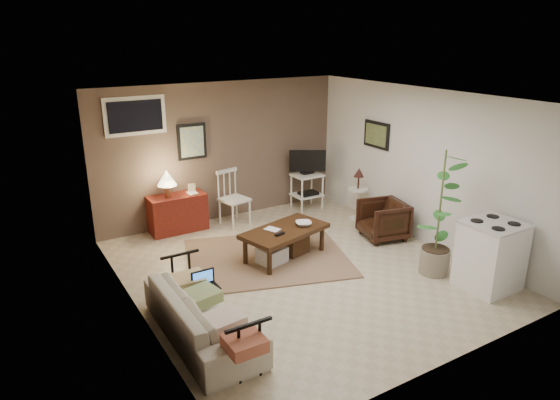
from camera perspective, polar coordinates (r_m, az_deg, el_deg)
floor at (r=7.09m, az=2.32°, el=-8.01°), size 5.00×5.00×0.00m
art_back at (r=8.47m, az=-10.04°, el=6.60°), size 0.50×0.03×0.60m
art_right at (r=8.70m, az=10.98°, el=7.33°), size 0.03×0.60×0.45m
window at (r=8.11m, az=-16.23°, el=9.21°), size 0.96×0.03×0.60m
rug at (r=7.43m, az=-1.51°, el=-6.59°), size 2.76×2.46×0.02m
coffee_table at (r=7.33m, az=0.49°, el=-4.72°), size 1.41×0.97×0.49m
sofa at (r=5.57m, az=-8.97°, el=-12.02°), size 0.54×1.85×0.72m
sofa_pillows at (r=5.38m, az=-7.67°, el=-12.18°), size 0.35×1.76×0.12m
sofa_end_rails at (r=5.63m, az=-7.92°, el=-12.21°), size 0.50×1.84×0.62m
laptop at (r=5.84m, az=-8.61°, el=-9.30°), size 0.28×0.21×0.19m
red_console at (r=8.46m, az=-11.73°, el=-1.10°), size 0.94×0.42×1.09m
spindle_chair at (r=8.61m, az=-5.32°, el=0.07°), size 0.51×0.51×0.95m
tv_stand at (r=9.30m, az=3.15°, el=2.52°), size 0.61×0.43×1.13m
side_table at (r=8.86m, az=8.92°, el=1.40°), size 0.35×0.35×0.94m
armchair at (r=8.19m, az=11.69°, el=-2.04°), size 0.76×0.79×0.68m
potted_plant at (r=6.98m, az=17.82°, el=-0.97°), size 0.44×0.44×1.78m
stove at (r=7.01m, az=22.93°, el=-5.83°), size 0.70×0.65×0.91m
bowl at (r=7.36m, az=2.72°, el=-2.07°), size 0.24×0.15×0.23m
book_table at (r=7.13m, az=-1.26°, el=-2.84°), size 0.15×0.08×0.22m
book_console at (r=8.37m, az=-10.50°, el=1.30°), size 0.15×0.02×0.20m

